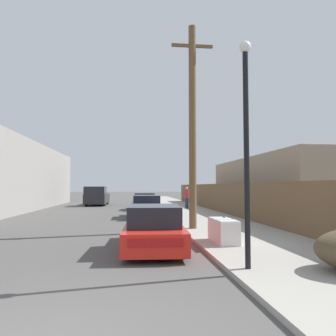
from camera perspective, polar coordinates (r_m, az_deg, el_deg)
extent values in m
cube|color=#9E998E|center=(27.70, 2.31, -6.99)|extent=(4.20, 63.00, 0.12)
cube|color=silver|center=(10.66, 9.60, -10.77)|extent=(0.63, 1.57, 0.71)
cube|color=white|center=(10.62, 9.58, -8.81)|extent=(0.61, 1.51, 0.03)
cube|color=#333335|center=(11.13, 9.69, -8.41)|extent=(0.03, 0.20, 0.02)
cube|color=gray|center=(10.85, 9.20, -8.59)|extent=(0.62, 0.08, 0.01)
cube|color=gray|center=(10.39, 9.96, -8.82)|extent=(0.62, 0.08, 0.01)
cube|color=red|center=(10.19, -2.56, -11.35)|extent=(1.90, 4.51, 0.59)
cube|color=black|center=(9.73, -2.50, -8.26)|extent=(1.56, 2.20, 0.59)
cube|color=#B21414|center=(7.97, -2.20, -12.90)|extent=(1.33, 0.09, 0.21)
cylinder|color=black|center=(11.58, -6.41, -10.93)|extent=(0.23, 0.66, 0.65)
cylinder|color=black|center=(11.61, 0.97, -10.93)|extent=(0.23, 0.66, 0.65)
cylinder|color=black|center=(8.86, -7.23, -13.31)|extent=(0.23, 0.66, 0.65)
cylinder|color=black|center=(8.90, 2.49, -13.29)|extent=(0.23, 0.66, 0.65)
cube|color=#2D478C|center=(20.09, -3.87, -7.20)|extent=(1.80, 4.12, 0.67)
cube|color=black|center=(19.89, -3.84, -5.52)|extent=(1.55, 2.31, 0.53)
cube|color=#B21414|center=(18.02, -3.56, -7.29)|extent=(1.40, 0.04, 0.23)
cylinder|color=black|center=(21.35, -6.13, -7.37)|extent=(0.20, 0.67, 0.66)
cylinder|color=black|center=(21.42, -1.95, -7.37)|extent=(0.20, 0.67, 0.66)
cylinder|color=black|center=(18.81, -6.07, -7.93)|extent=(0.20, 0.67, 0.66)
cylinder|color=black|center=(18.89, -1.32, -7.93)|extent=(0.20, 0.67, 0.66)
cube|color=gray|center=(27.02, -4.03, -6.18)|extent=(2.09, 4.48, 0.67)
cube|color=black|center=(26.82, -4.03, -4.93)|extent=(1.72, 2.54, 0.52)
cube|color=#B21414|center=(24.81, -4.12, -6.18)|extent=(1.43, 0.11, 0.23)
cylinder|color=black|center=(28.41, -5.60, -6.34)|extent=(0.24, 0.68, 0.67)
cylinder|color=black|center=(28.38, -2.36, -6.35)|extent=(0.24, 0.68, 0.67)
cylinder|color=black|center=(25.70, -5.87, -6.66)|extent=(0.24, 0.68, 0.67)
cylinder|color=black|center=(25.67, -2.30, -6.68)|extent=(0.24, 0.68, 0.67)
cube|color=#232328|center=(33.88, -12.21, -5.20)|extent=(2.09, 5.59, 0.93)
cube|color=#232328|center=(32.35, -12.51, -3.82)|extent=(1.91, 2.53, 0.73)
cube|color=black|center=(32.35, -12.51, -3.78)|extent=(1.95, 2.48, 0.40)
cylinder|color=black|center=(32.09, -11.10, -5.79)|extent=(0.27, 0.83, 0.82)
cylinder|color=black|center=(32.30, -14.05, -5.74)|extent=(0.27, 0.83, 0.82)
cylinder|color=black|center=(35.52, -10.54, -5.55)|extent=(0.27, 0.83, 0.82)
cylinder|color=black|center=(35.71, -13.21, -5.50)|extent=(0.27, 0.83, 0.82)
cylinder|color=brown|center=(14.17, 4.29, 7.39)|extent=(0.31, 0.31, 8.74)
cube|color=brown|center=(15.20, 4.23, 20.44)|extent=(1.80, 0.12, 0.12)
cylinder|color=black|center=(7.35, 13.52, 1.61)|extent=(0.12, 0.12, 4.74)
sphere|color=white|center=(7.96, 13.27, 19.85)|extent=(0.26, 0.26, 0.26)
cube|color=brown|center=(23.56, 8.72, -5.10)|extent=(0.08, 34.15, 1.95)
cube|color=gray|center=(24.33, 19.79, -2.94)|extent=(6.00, 15.14, 3.84)
cylinder|color=#282D42|center=(26.46, 3.29, -6.14)|extent=(0.28, 0.28, 0.83)
cylinder|color=#B72D33|center=(26.43, 3.28, -4.54)|extent=(0.34, 0.34, 0.65)
sphere|color=tan|center=(26.43, 3.28, -3.57)|extent=(0.25, 0.25, 0.25)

